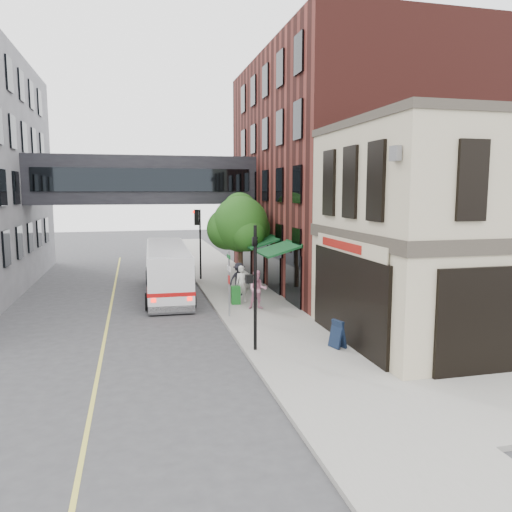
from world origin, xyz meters
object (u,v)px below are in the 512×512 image
newspaper_box (236,295)px  sandwich_board (338,334)px  pedestrian_a (242,284)px  pedestrian_b (258,290)px  bus (167,268)px  pedestrian_c (239,279)px

newspaper_box → sandwich_board: size_ratio=0.88×
pedestrian_a → newspaper_box: size_ratio=2.07×
pedestrian_a → pedestrian_b: pedestrian_b is taller
sandwich_board → pedestrian_a: bearing=84.8°
pedestrian_a → newspaper_box: bearing=-140.9°
bus → pedestrian_b: size_ratio=5.41×
bus → sandwich_board: bearing=-65.5°
newspaper_box → pedestrian_b: bearing=-52.7°
bus → sandwich_board: (5.35, -11.75, -0.86)m
pedestrian_a → pedestrian_c: (0.18, 1.60, -0.04)m
pedestrian_b → pedestrian_a: bearing=113.7°
pedestrian_c → sandwich_board: pedestrian_c is taller
bus → pedestrian_a: (3.55, -3.53, -0.44)m
bus → newspaper_box: bearing=-51.2°
pedestrian_a → sandwich_board: 8.42m
pedestrian_c → sandwich_board: 9.96m
sandwich_board → newspaper_box: bearing=88.2°
sandwich_board → pedestrian_c: bearing=81.8°
sandwich_board → bus: bearing=96.9°
bus → sandwich_board: size_ratio=9.91×
pedestrian_a → pedestrian_b: 1.69m
bus → sandwich_board: 12.93m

